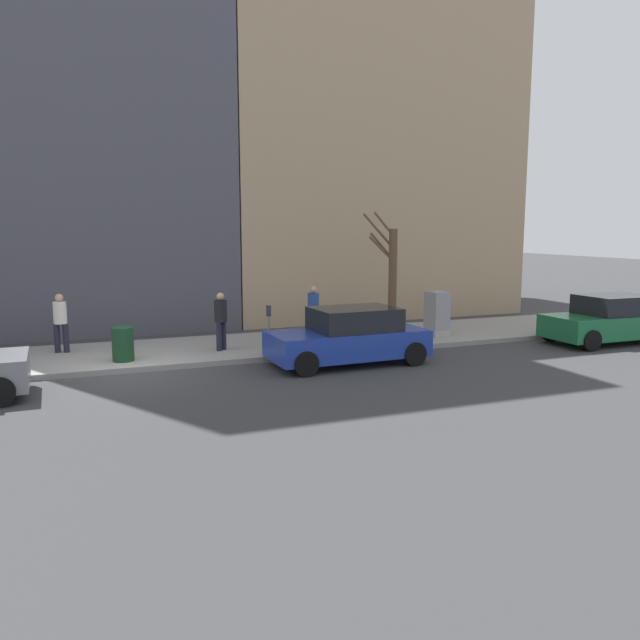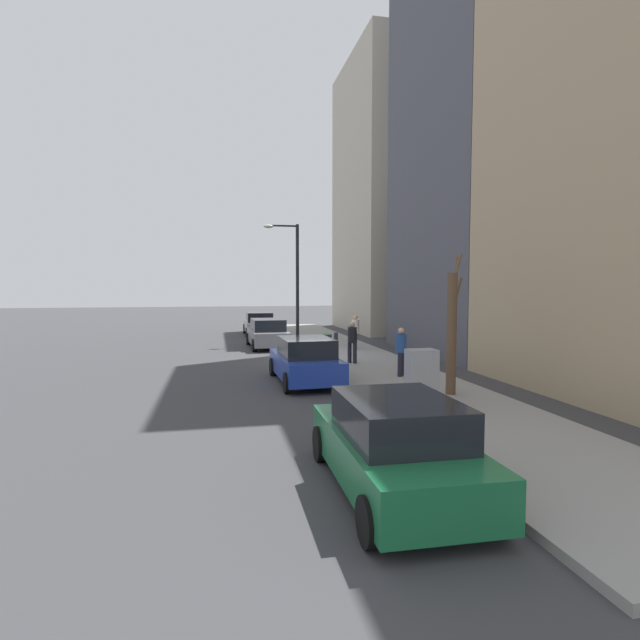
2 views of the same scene
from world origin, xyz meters
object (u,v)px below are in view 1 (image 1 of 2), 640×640
at_px(parking_meter, 269,324).
at_px(pedestrian_far_corner, 60,320).
at_px(utility_box, 437,314).
at_px(office_block_center, 82,0).
at_px(parked_car_green, 611,320).
at_px(parked_car_blue, 349,337).
at_px(pedestrian_near_meter, 313,309).
at_px(office_tower_left, 335,117).
at_px(pedestrian_midblock, 221,318).
at_px(trash_bin, 123,344).
at_px(bare_tree, 391,276).

relative_size(parking_meter, pedestrian_far_corner, 0.81).
distance_m(utility_box, office_block_center, 17.44).
bearing_deg(utility_box, office_block_center, 48.72).
bearing_deg(office_block_center, parked_car_green, -127.29).
xyz_separation_m(parked_car_green, parked_car_blue, (0.18, 9.00, 0.00)).
xyz_separation_m(pedestrian_near_meter, office_tower_left, (9.35, -4.66, 7.59)).
distance_m(pedestrian_near_meter, office_block_center, 14.80).
height_order(pedestrian_midblock, pedestrian_far_corner, same).
height_order(parking_meter, pedestrian_far_corner, pedestrian_far_corner).
height_order(parked_car_green, trash_bin, parked_car_green).
relative_size(utility_box, office_tower_left, 0.08).
xyz_separation_m(parking_meter, pedestrian_near_meter, (1.80, -2.02, 0.11)).
relative_size(bare_tree, office_tower_left, 0.23).
bearing_deg(parked_car_blue, bare_tree, -42.81).
height_order(utility_box, pedestrian_far_corner, pedestrian_far_corner).
relative_size(trash_bin, office_block_center, 0.04).
distance_m(parked_car_blue, pedestrian_far_corner, 8.10).
height_order(office_tower_left, office_block_center, office_block_center).
relative_size(parking_meter, trash_bin, 1.50).
bearing_deg(utility_box, office_tower_left, -3.98).
bearing_deg(bare_tree, parked_car_green, -123.39).
bearing_deg(utility_box, parked_car_green, -117.42).
bearing_deg(office_tower_left, parking_meter, 149.08).
height_order(bare_tree, pedestrian_near_meter, bare_tree).
relative_size(parked_car_green, trash_bin, 4.69).
distance_m(pedestrian_near_meter, pedestrian_midblock, 3.27).
height_order(parked_car_blue, bare_tree, bare_tree).
xyz_separation_m(parked_car_green, trash_bin, (2.11, 14.65, -0.14)).
xyz_separation_m(pedestrian_far_corner, office_block_center, (7.43, -1.26, 10.90)).
relative_size(bare_tree, pedestrian_near_meter, 2.42).
bearing_deg(pedestrian_near_meter, parking_meter, 77.17).
height_order(parking_meter, pedestrian_midblock, pedestrian_midblock).
bearing_deg(bare_tree, parking_meter, 113.61).
bearing_deg(utility_box, bare_tree, 36.54).
height_order(pedestrian_near_meter, pedestrian_midblock, same).
xyz_separation_m(utility_box, office_tower_left, (10.30, -0.72, 7.83)).
relative_size(parked_car_green, office_block_center, 0.18).
bearing_deg(office_tower_left, trash_bin, 135.43).
distance_m(pedestrian_near_meter, pedestrian_far_corner, 7.41).
bearing_deg(parking_meter, pedestrian_far_corner, 67.11).
distance_m(utility_box, bare_tree, 2.02).
relative_size(parked_car_green, pedestrian_far_corner, 2.54).
relative_size(parked_car_green, office_tower_left, 0.24).
bearing_deg(parked_car_green, parking_meter, 81.90).
bearing_deg(pedestrian_far_corner, pedestrian_near_meter, 8.67).
relative_size(parking_meter, pedestrian_near_meter, 0.81).
distance_m(pedestrian_midblock, pedestrian_far_corner, 4.45).
relative_size(bare_tree, pedestrian_midblock, 2.42).
height_order(parked_car_blue, parking_meter, parked_car_blue).
distance_m(parking_meter, office_tower_left, 15.11).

